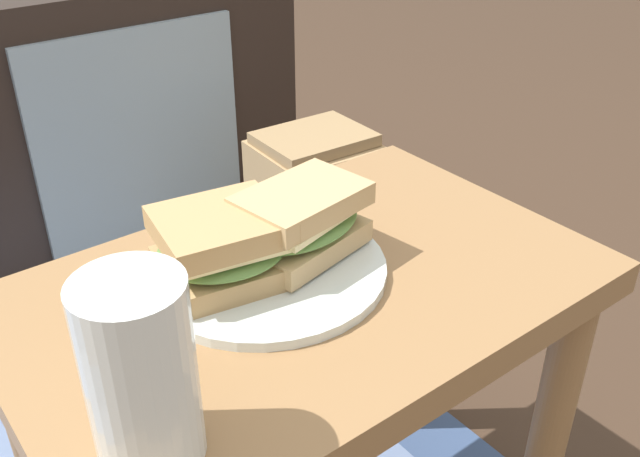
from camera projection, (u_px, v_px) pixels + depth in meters
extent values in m
cube|color=olive|center=(305.00, 295.00, 0.68)|extent=(0.56, 0.36, 0.04)
cylinder|color=olive|center=(549.00, 436.00, 0.83)|extent=(0.04, 0.04, 0.43)
cylinder|color=olive|center=(382.00, 316.00, 1.03)|extent=(0.04, 0.04, 0.43)
cube|color=black|center=(39.00, 130.00, 1.43)|extent=(0.96, 0.44, 0.58)
cube|color=#8C9EA8|center=(143.00, 146.00, 1.33)|extent=(0.40, 0.01, 0.44)
cylinder|color=silver|center=(265.00, 269.00, 0.68)|extent=(0.23, 0.23, 0.01)
cube|color=tan|center=(224.00, 267.00, 0.66)|extent=(0.13, 0.12, 0.02)
ellipsoid|color=#608C42|center=(222.00, 249.00, 0.65)|extent=(0.14, 0.13, 0.02)
cube|color=beige|center=(221.00, 239.00, 0.64)|extent=(0.12, 0.11, 0.01)
cube|color=tan|center=(220.00, 226.00, 0.63)|extent=(0.13, 0.12, 0.02)
cube|color=tan|center=(302.00, 240.00, 0.69)|extent=(0.13, 0.10, 0.02)
ellipsoid|color=#608C42|center=(302.00, 223.00, 0.68)|extent=(0.15, 0.11, 0.02)
cube|color=beige|center=(302.00, 213.00, 0.67)|extent=(0.13, 0.10, 0.01)
cube|color=tan|center=(302.00, 200.00, 0.67)|extent=(0.13, 0.10, 0.02)
cylinder|color=silver|center=(141.00, 374.00, 0.46)|extent=(0.07, 0.07, 0.14)
cylinder|color=#B26014|center=(143.00, 387.00, 0.46)|extent=(0.07, 0.07, 0.11)
cylinder|color=white|center=(130.00, 312.00, 0.43)|extent=(0.07, 0.07, 0.01)
cube|color=tan|center=(315.00, 232.00, 1.30)|extent=(0.20, 0.18, 0.35)
cube|color=#987950|center=(314.00, 139.00, 1.21)|extent=(0.19, 0.15, 0.02)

